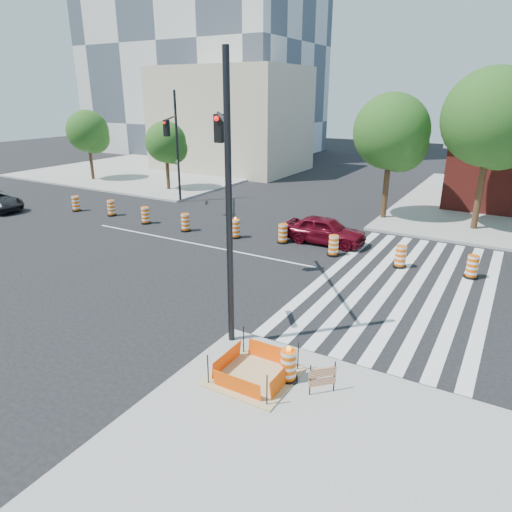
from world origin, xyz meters
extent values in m
plane|color=black|center=(0.00, 0.00, 0.00)|extent=(120.00, 120.00, 0.00)
cube|color=gray|center=(-18.00, 18.00, 0.07)|extent=(22.00, 22.00, 0.15)
cube|color=silver|center=(7.80, 0.00, 0.01)|extent=(0.45, 13.50, 0.01)
cube|color=silver|center=(8.70, 0.00, 0.01)|extent=(0.45, 13.50, 0.01)
cube|color=silver|center=(9.60, 0.00, 0.01)|extent=(0.45, 13.50, 0.01)
cube|color=silver|center=(10.50, 0.00, 0.01)|extent=(0.45, 13.50, 0.01)
cube|color=silver|center=(11.40, 0.00, 0.01)|extent=(0.45, 13.50, 0.01)
cube|color=silver|center=(12.30, 0.00, 0.01)|extent=(0.45, 13.50, 0.01)
cube|color=silver|center=(13.20, 0.00, 0.01)|extent=(0.45, 13.50, 0.01)
cube|color=silver|center=(14.10, 0.00, 0.01)|extent=(0.45, 13.50, 0.01)
cube|color=silver|center=(0.00, 0.00, 0.01)|extent=(14.00, 0.12, 0.01)
cube|color=tan|center=(9.00, -9.00, 0.17)|extent=(2.20, 2.20, 0.05)
cube|color=#FC4F05|center=(9.00, -9.90, 0.43)|extent=(1.44, 0.02, 0.55)
cube|color=#FC4F05|center=(9.00, -8.10, 0.43)|extent=(1.44, 0.02, 0.55)
cube|color=#FC4F05|center=(8.10, -9.00, 0.43)|extent=(0.02, 1.44, 0.55)
cube|color=#FC4F05|center=(9.90, -9.00, 0.43)|extent=(0.02, 1.44, 0.55)
cylinder|color=black|center=(8.10, -9.90, 0.60)|extent=(0.04, 0.04, 0.90)
cylinder|color=black|center=(9.90, -9.90, 0.60)|extent=(0.04, 0.04, 0.90)
cylinder|color=black|center=(8.10, -8.10, 0.60)|extent=(0.04, 0.04, 0.90)
cylinder|color=black|center=(9.90, -8.10, 0.60)|extent=(0.04, 0.04, 0.90)
cube|color=#B6A78B|center=(-12.00, 22.00, 5.00)|extent=(14.00, 10.00, 10.00)
imported|color=#540714|center=(5.97, 3.56, 0.73)|extent=(4.32, 1.82, 1.46)
cylinder|color=black|center=(7.33, -7.59, 4.44)|extent=(0.19, 0.19, 8.59)
cylinder|color=black|center=(5.40, -5.02, 6.80)|extent=(3.98, 5.22, 0.13)
cube|color=black|center=(4.04, -3.22, 6.27)|extent=(0.34, 0.30, 1.07)
sphere|color=#FF0C0C|center=(4.04, -3.40, 6.64)|extent=(0.19, 0.19, 0.19)
cube|color=#0C591E|center=(6.69, -6.73, 3.37)|extent=(0.81, 1.05, 0.27)
cylinder|color=black|center=(-7.02, 7.45, 3.96)|extent=(0.17, 0.17, 7.61)
cylinder|color=black|center=(-5.47, 5.06, 6.05)|extent=(3.21, 4.85, 0.11)
cube|color=black|center=(-4.38, 3.38, 5.57)|extent=(0.30, 0.27, 0.95)
sphere|color=#FF0C0C|center=(-4.38, 3.20, 5.91)|extent=(0.17, 0.17, 0.17)
cube|color=#0C591E|center=(-6.50, 6.65, 3.01)|extent=(0.65, 0.98, 0.24)
cylinder|color=black|center=(9.88, -8.66, 0.20)|extent=(0.54, 0.54, 0.09)
cylinder|color=#EE5905|center=(9.88, -8.66, 0.65)|extent=(0.43, 0.43, 0.86)
sphere|color=#FF990C|center=(9.88, -8.66, 1.14)|extent=(0.14, 0.14, 0.14)
cube|color=#EE5905|center=(10.88, -8.71, 0.77)|extent=(0.56, 0.56, 0.25)
cube|color=#EE5905|center=(10.88, -8.71, 0.49)|extent=(0.56, 0.56, 0.20)
cylinder|color=black|center=(10.65, -8.95, 0.59)|extent=(0.04, 0.04, 0.89)
cylinder|color=black|center=(11.12, -8.47, 0.59)|extent=(0.04, 0.04, 0.89)
cylinder|color=#382314|center=(-19.35, 10.12, 1.94)|extent=(0.28, 0.28, 3.89)
sphere|color=#163F12|center=(-19.35, 10.12, 4.37)|extent=(3.64, 3.64, 3.64)
sphere|color=#163F12|center=(-18.91, 10.39, 3.76)|extent=(2.67, 2.67, 2.67)
sphere|color=#163F12|center=(-19.70, 9.95, 4.01)|extent=(2.43, 2.43, 2.43)
cylinder|color=#382314|center=(-10.41, 10.12, 1.73)|extent=(0.28, 0.28, 3.46)
sphere|color=#163F12|center=(-10.41, 10.12, 3.89)|extent=(3.24, 3.24, 3.24)
sphere|color=#163F12|center=(-9.97, 10.39, 3.35)|extent=(2.38, 2.38, 2.38)
sphere|color=#163F12|center=(-10.77, 9.94, 3.56)|extent=(2.16, 2.16, 2.16)
cylinder|color=#382314|center=(7.28, 9.99, 2.40)|extent=(0.35, 0.35, 4.80)
sphere|color=#163F12|center=(7.28, 9.99, 5.40)|extent=(4.50, 4.50, 4.50)
sphere|color=#163F12|center=(7.83, 10.32, 4.65)|extent=(3.30, 3.30, 3.30)
sphere|color=#163F12|center=(6.85, 9.78, 4.95)|extent=(3.00, 3.00, 3.00)
cylinder|color=#382314|center=(12.53, 10.14, 2.81)|extent=(0.36, 0.36, 5.62)
sphere|color=#163F12|center=(12.53, 10.14, 6.32)|extent=(5.27, 5.27, 5.27)
sphere|color=#163F12|center=(13.09, 10.48, 5.45)|extent=(3.86, 3.86, 3.86)
sphere|color=#163F12|center=(12.09, 9.92, 5.80)|extent=(3.51, 3.51, 3.51)
cylinder|color=black|center=(-11.26, 1.64, 0.05)|extent=(0.60, 0.60, 0.10)
cylinder|color=#EE5905|center=(-11.26, 1.64, 0.55)|extent=(0.48, 0.48, 0.95)
cylinder|color=black|center=(-8.24, 1.96, 0.05)|extent=(0.60, 0.60, 0.10)
cylinder|color=#EE5905|center=(-8.24, 1.96, 0.55)|extent=(0.48, 0.48, 0.95)
cylinder|color=black|center=(-4.99, 1.66, 0.05)|extent=(0.60, 0.60, 0.10)
cylinder|color=#EE5905|center=(-4.99, 1.66, 0.55)|extent=(0.48, 0.48, 0.95)
cylinder|color=black|center=(-1.87, 1.63, 0.05)|extent=(0.60, 0.60, 0.10)
cylinder|color=#EE5905|center=(-1.87, 1.63, 0.55)|extent=(0.48, 0.48, 0.95)
cylinder|color=black|center=(1.33, 1.99, 0.05)|extent=(0.60, 0.60, 0.10)
cylinder|color=#EE5905|center=(1.33, 1.99, 0.55)|extent=(0.48, 0.48, 0.95)
sphere|color=#FF990C|center=(1.33, 1.99, 1.10)|extent=(0.16, 0.16, 0.16)
cylinder|color=black|center=(3.99, 2.50, 0.05)|extent=(0.60, 0.60, 0.10)
cylinder|color=#EE5905|center=(3.99, 2.50, 0.55)|extent=(0.48, 0.48, 0.95)
cylinder|color=black|center=(7.06, 1.95, 0.05)|extent=(0.60, 0.60, 0.10)
cylinder|color=#EE5905|center=(7.06, 1.95, 0.55)|extent=(0.48, 0.48, 0.95)
cylinder|color=black|center=(10.29, 1.98, 0.05)|extent=(0.60, 0.60, 0.10)
cylinder|color=#EE5905|center=(10.29, 1.98, 0.55)|extent=(0.48, 0.48, 0.95)
cylinder|color=black|center=(13.28, 2.24, 0.05)|extent=(0.60, 0.60, 0.10)
cylinder|color=#EE5905|center=(13.28, 2.24, 0.55)|extent=(0.48, 0.48, 0.95)
camera|label=1|loc=(14.47, -18.25, 7.57)|focal=32.00mm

